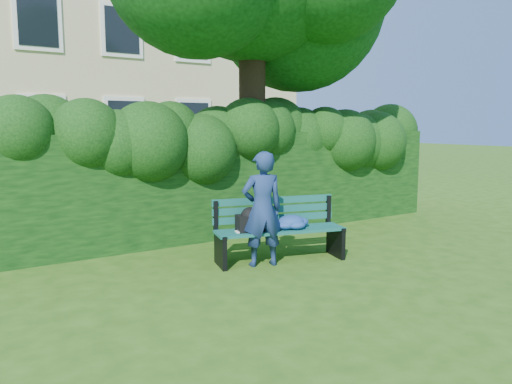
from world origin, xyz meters
TOP-DOWN VIEW (x-y plane):
  - ground at (0.00, 0.00)m, footprint 80.00×80.00m
  - apartment_building at (-0.00, 13.99)m, footprint 16.00×8.08m
  - hedge at (0.00, 2.20)m, footprint 10.00×1.00m
  - park_bench at (0.08, 0.16)m, footprint 1.93×1.01m
  - man_reading at (-0.24, 0.08)m, footprint 0.66×0.52m

SIDE VIEW (x-z plane):
  - ground at x=0.00m, z-range 0.00..0.00m
  - park_bench at x=0.08m, z-range 0.05..0.94m
  - man_reading at x=-0.24m, z-range 0.00..1.58m
  - hedge at x=0.00m, z-range 0.00..1.80m
  - apartment_building at x=0.00m, z-range 0.00..12.00m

